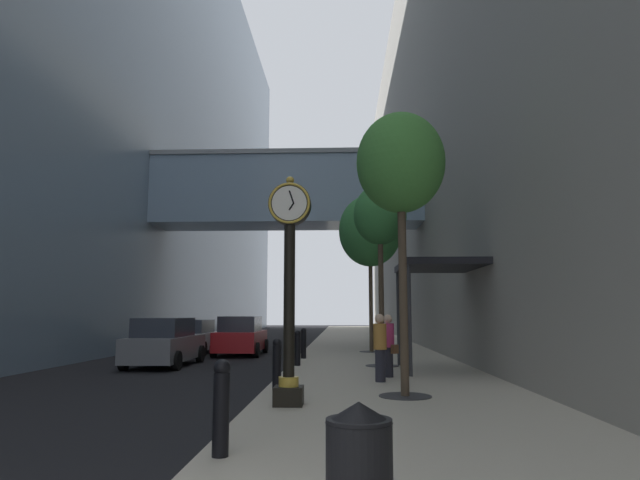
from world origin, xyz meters
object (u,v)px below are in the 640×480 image
at_px(trash_bin, 359,470).
at_px(car_red_near, 241,336).
at_px(street_clock, 289,277).
at_px(street_tree_near, 401,165).
at_px(bollard_sixth, 304,342).
at_px(street_tree_mid_near, 380,217).
at_px(pedestrian_by_clock, 380,346).
at_px(bollard_third, 277,363).
at_px(car_white_far, 193,337).
at_px(pedestrian_walking, 388,344).
at_px(car_grey_mid, 165,343).
at_px(bollard_fourth, 289,353).
at_px(bollard_fifth, 297,347).
at_px(bollard_nearest, 221,405).
at_px(street_tree_mid_far, 370,231).

xyz_separation_m(trash_bin, car_red_near, (-4.69, 20.40, 0.16)).
relative_size(street_clock, street_tree_near, 0.72).
relative_size(bollard_sixth, street_tree_mid_near, 0.19).
bearing_deg(pedestrian_by_clock, bollard_third, -147.09).
bearing_deg(car_white_far, pedestrian_walking, -51.07).
relative_size(bollard_third, car_grey_mid, 0.26).
relative_size(bollard_third, bollard_fourth, 1.00).
bearing_deg(car_grey_mid, pedestrian_walking, -29.25).
bearing_deg(bollard_sixth, car_red_near, 132.05).
height_order(street_tree_near, car_grey_mid, street_tree_near).
height_order(car_red_near, car_white_far, car_red_near).
height_order(street_tree_mid_near, trash_bin, street_tree_mid_near).
xyz_separation_m(bollard_third, car_white_far, (-5.45, 12.81, 0.02)).
relative_size(bollard_third, bollard_sixth, 1.00).
relative_size(bollard_fifth, trash_bin, 1.11).
distance_m(bollard_nearest, bollard_fourth, 8.71).
distance_m(bollard_fourth, street_tree_near, 6.41).
xyz_separation_m(bollard_fourth, street_tree_mid_far, (2.81, 9.53, 4.89)).
distance_m(bollard_fourth, pedestrian_walking, 2.79).
relative_size(pedestrian_walking, car_white_far, 0.39).
distance_m(street_clock, car_red_near, 14.70).
relative_size(bollard_fourth, street_tree_mid_far, 0.16).
distance_m(bollard_nearest, pedestrian_by_clock, 7.80).
bearing_deg(pedestrian_by_clock, street_tree_mid_far, 88.17).
bearing_deg(street_tree_mid_far, street_clock, -99.16).
relative_size(street_clock, car_white_far, 1.02).
bearing_deg(bollard_fourth, car_grey_mid, 140.44).
bearing_deg(bollard_fifth, car_grey_mid, 167.29).
distance_m(street_tree_mid_near, car_white_far, 11.68).
xyz_separation_m(bollard_third, street_tree_near, (2.81, -0.86, 4.37)).
bearing_deg(bollard_nearest, trash_bin, -56.85).
xyz_separation_m(street_tree_mid_near, car_red_near, (-5.87, 6.32, -4.31)).
bearing_deg(bollard_third, bollard_fifth, 90.00).
height_order(street_tree_near, car_white_far, street_tree_near).
relative_size(bollard_fifth, car_red_near, 0.27).
height_order(bollard_nearest, pedestrian_walking, pedestrian_walking).
distance_m(street_tree_mid_near, trash_bin, 14.82).
distance_m(bollard_fourth, car_red_near, 9.70).
height_order(bollard_fifth, street_tree_mid_near, street_tree_mid_near).
xyz_separation_m(street_clock, pedestrian_walking, (2.29, 4.70, -1.55)).
distance_m(bollard_nearest, trash_bin, 2.97).
height_order(pedestrian_walking, car_white_far, pedestrian_walking).
bearing_deg(bollard_fourth, bollard_third, -90.00).
bearing_deg(bollard_sixth, bollard_nearest, -90.00).
relative_size(trash_bin, car_red_near, 0.24).
bearing_deg(bollard_nearest, bollard_sixth, 90.00).
relative_size(street_clock, bollard_third, 3.82).
bearing_deg(trash_bin, bollard_fourth, 98.25).
distance_m(street_clock, street_tree_near, 3.65).
distance_m(bollard_third, bollard_fifth, 5.81).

